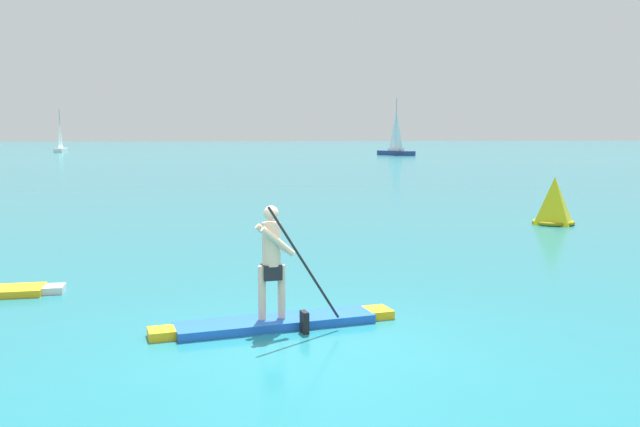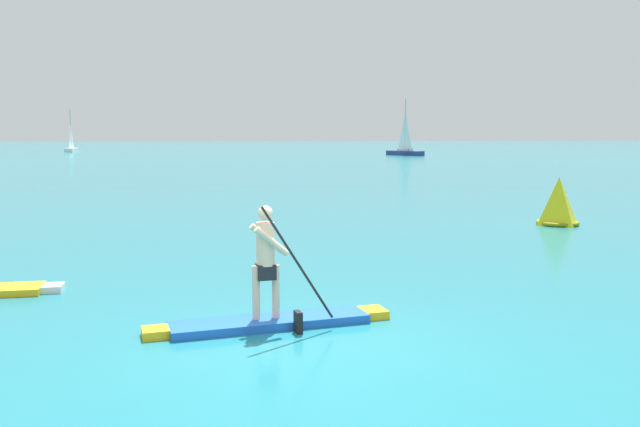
% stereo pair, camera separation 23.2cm
% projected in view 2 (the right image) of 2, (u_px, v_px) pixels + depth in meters
% --- Properties ---
extents(ground, '(440.00, 440.00, 0.00)m').
position_uv_depth(ground, '(301.00, 349.00, 8.62)').
color(ground, '#1E727F').
extents(paddleboarder_mid_center, '(3.57, 1.24, 1.81)m').
position_uv_depth(paddleboarder_mid_center, '(270.00, 305.00, 9.57)').
color(paddleboarder_mid_center, blue).
rests_on(paddleboarder_mid_center, ground).
extents(race_marker_buoy, '(1.25, 1.25, 1.45)m').
position_uv_depth(race_marker_buoy, '(558.00, 203.00, 20.20)').
color(race_marker_buoy, yellow).
rests_on(race_marker_buoy, ground).
extents(sailboat_left_horizon, '(1.39, 4.71, 6.22)m').
position_uv_depth(sailboat_left_horizon, '(71.00, 146.00, 98.62)').
color(sailboat_left_horizon, white).
rests_on(sailboat_left_horizon, ground).
extents(sailboat_right_horizon, '(4.00, 5.36, 7.03)m').
position_uv_depth(sailboat_right_horizon, '(405.00, 148.00, 83.54)').
color(sailboat_right_horizon, navy).
rests_on(sailboat_right_horizon, ground).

